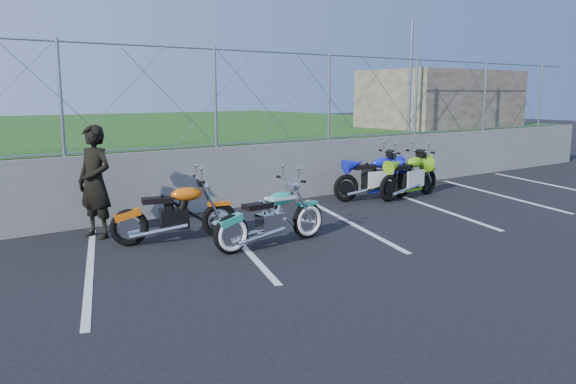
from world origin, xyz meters
TOP-DOWN VIEW (x-y plane):
  - ground at (0.00, 0.00)m, footprint 90.00×90.00m
  - retaining_wall at (0.00, 3.50)m, footprint 30.00×0.22m
  - grass_field at (0.00, 13.50)m, footprint 30.00×20.00m
  - stone_building at (10.50, 5.50)m, footprint 5.00×3.00m
  - chain_link_fence at (0.00, 3.50)m, footprint 28.00×0.03m
  - sign_pole at (7.20, 3.90)m, footprint 0.08×0.08m
  - parking_lines at (1.20, 1.00)m, footprint 18.29×4.31m
  - cruiser_turquoise at (0.31, 0.47)m, footprint 2.11×0.67m
  - naked_orange at (-0.81, 1.57)m, footprint 2.02×0.76m
  - sportbike_green at (5.22, 2.02)m, footprint 2.06×0.73m
  - sportbike_blue at (4.44, 2.35)m, footprint 2.07×0.74m
  - person_standing at (-1.77, 2.62)m, footprint 0.69×0.81m

SIDE VIEW (x-z plane):
  - ground at x=0.00m, z-range 0.00..0.00m
  - parking_lines at x=1.20m, z-range 0.00..0.01m
  - cruiser_turquoise at x=0.31m, z-range -0.10..0.94m
  - naked_orange at x=-0.81m, z-range -0.07..0.95m
  - sportbike_green at x=5.22m, z-range -0.07..0.99m
  - sportbike_blue at x=4.44m, z-range -0.07..1.01m
  - retaining_wall at x=0.00m, z-range 0.00..1.30m
  - grass_field at x=0.00m, z-range 0.00..1.30m
  - person_standing at x=-1.77m, z-range 0.00..1.88m
  - stone_building at x=10.50m, z-range 1.30..3.10m
  - chain_link_fence at x=0.00m, z-range 1.30..3.30m
  - sign_pole at x=7.20m, z-range 1.30..4.30m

